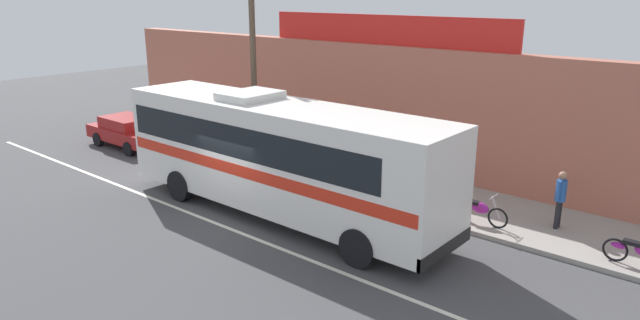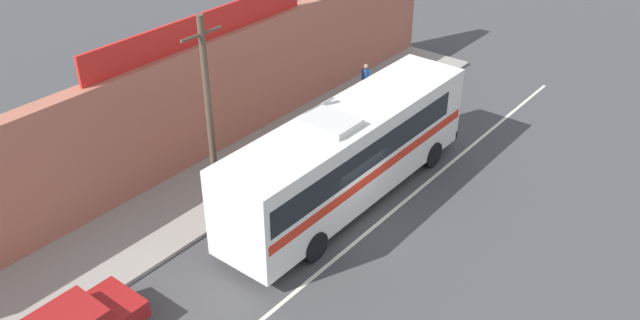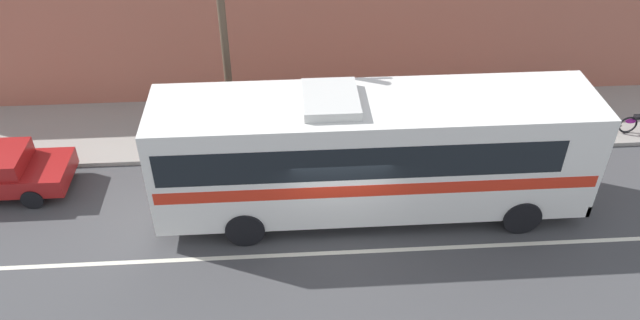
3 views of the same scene
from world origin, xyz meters
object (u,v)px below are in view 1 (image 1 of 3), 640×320
object	(u,v)px
motorcycle_purple	(477,209)
pedestrian_by_curb	(560,195)
intercity_bus	(276,151)
parked_car	(128,131)
utility_pole	(254,70)

from	to	relation	value
motorcycle_purple	pedestrian_by_curb	xyz separation A→B (m)	(1.97, 1.15, 0.58)
motorcycle_purple	pedestrian_by_curb	size ratio (longest dim) A/B	1.09
intercity_bus	motorcycle_purple	bearing A→B (deg)	31.04
intercity_bus	parked_car	world-z (taller)	intercity_bus
intercity_bus	motorcycle_purple	xyz separation A→B (m)	(5.19, 3.12, -1.50)
intercity_bus	pedestrian_by_curb	world-z (taller)	intercity_bus
intercity_bus	parked_car	distance (m)	10.92
intercity_bus	utility_pole	bearing A→B (deg)	144.23
parked_car	pedestrian_by_curb	bearing A→B (deg)	8.91
parked_car	motorcycle_purple	distance (m)	16.02
intercity_bus	utility_pole	size ratio (longest dim) A/B	1.58
utility_pole	pedestrian_by_curb	world-z (taller)	utility_pole
parked_car	utility_pole	distance (m)	7.72
parked_car	intercity_bus	bearing A→B (deg)	-7.78
parked_car	motorcycle_purple	size ratio (longest dim) A/B	2.30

